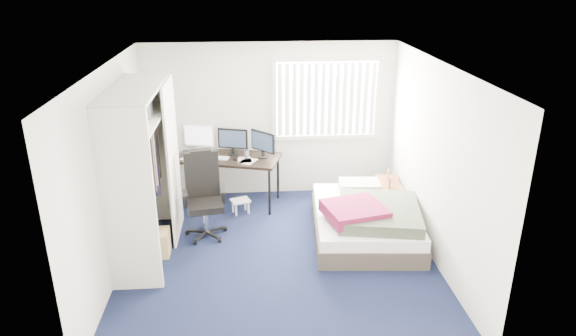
# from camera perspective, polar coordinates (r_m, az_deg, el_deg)

# --- Properties ---
(ground) EXTENTS (4.20, 4.20, 0.00)m
(ground) POSITION_cam_1_polar(r_m,az_deg,el_deg) (6.87, -1.09, -9.73)
(ground) COLOR black
(ground) RESTS_ON ground
(room_shell) EXTENTS (4.20, 4.20, 4.20)m
(room_shell) POSITION_cam_1_polar(r_m,az_deg,el_deg) (6.23, -1.18, 2.26)
(room_shell) COLOR silver
(room_shell) RESTS_ON ground
(window_assembly) EXTENTS (1.72, 0.09, 1.32)m
(window_assembly) POSITION_cam_1_polar(r_m,az_deg,el_deg) (8.24, 4.28, 7.63)
(window_assembly) COLOR white
(window_assembly) RESTS_ON ground
(closet) EXTENTS (0.64, 1.84, 2.22)m
(closet) POSITION_cam_1_polar(r_m,az_deg,el_deg) (6.66, -15.83, 1.27)
(closet) COLOR beige
(closet) RESTS_ON ground
(desk) EXTENTS (1.73, 1.14, 1.24)m
(desk) POSITION_cam_1_polar(r_m,az_deg,el_deg) (8.11, -6.63, 1.47)
(desk) COLOR black
(desk) RESTS_ON ground
(office_chair) EXTENTS (0.66, 0.66, 1.22)m
(office_chair) POSITION_cam_1_polar(r_m,az_deg,el_deg) (7.30, -9.28, -3.89)
(office_chair) COLOR black
(office_chair) RESTS_ON ground
(footstool) EXTENTS (0.33, 0.30, 0.22)m
(footstool) POSITION_cam_1_polar(r_m,az_deg,el_deg) (7.95, -5.30, -3.87)
(footstool) COLOR white
(footstool) RESTS_ON ground
(nightstand) EXTENTS (0.47, 0.76, 0.67)m
(nightstand) POSITION_cam_1_polar(r_m,az_deg,el_deg) (7.98, 11.03, -2.11)
(nightstand) COLOR brown
(nightstand) RESTS_ON ground
(bed) EXTENTS (1.55, 1.98, 0.62)m
(bed) POSITION_cam_1_polar(r_m,az_deg,el_deg) (7.28, 8.67, -5.65)
(bed) COLOR #3D342C
(bed) RESTS_ON ground
(pine_box) EXTENTS (0.45, 0.35, 0.33)m
(pine_box) POSITION_cam_1_polar(r_m,az_deg,el_deg) (7.05, -14.83, -8.07)
(pine_box) COLOR #A38A51
(pine_box) RESTS_ON ground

